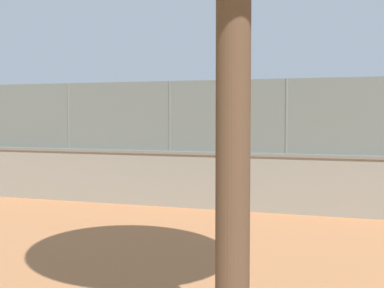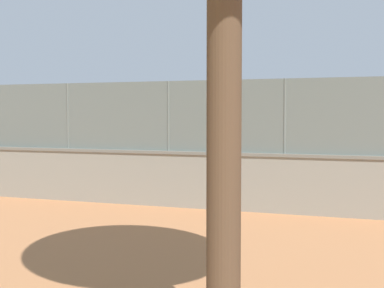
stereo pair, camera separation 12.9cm
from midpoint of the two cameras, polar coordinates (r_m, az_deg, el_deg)
ground_plane at (r=27.22m, az=5.15°, el=-1.89°), size 260.00×260.00×0.00m
perimeter_wall at (r=13.80m, az=-2.33°, el=-3.79°), size 31.36×0.55×1.49m
fence_panel_on_wall at (r=13.69m, az=-2.35°, el=3.10°), size 30.80×0.29×1.85m
player_at_service_line at (r=19.58m, az=-19.01°, el=-1.55°), size 1.09×0.66×1.47m
player_crossing_court at (r=27.25m, az=16.47°, el=0.03°), size 1.06×0.77×1.64m
sports_ball at (r=18.61m, az=-18.73°, el=-0.74°), size 0.09×0.09×0.09m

